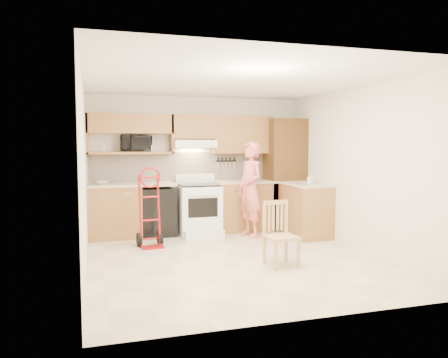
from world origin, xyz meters
name	(u,v)px	position (x,y,z in m)	size (l,w,h in m)	color
floor	(234,260)	(0.00, 0.00, -0.01)	(4.00, 4.50, 0.02)	beige
ceiling	(234,79)	(0.00, 0.00, 2.51)	(4.00, 4.50, 0.02)	white
wall_back	(197,164)	(0.00, 2.26, 1.25)	(4.00, 0.02, 2.50)	silver
wall_front	(311,186)	(0.00, -2.26, 1.25)	(4.00, 0.02, 2.50)	silver
wall_left	(83,174)	(-2.01, 0.00, 1.25)	(0.02, 4.50, 2.50)	silver
wall_right	(359,169)	(2.01, 0.00, 1.25)	(0.02, 4.50, 2.50)	silver
backsplash	(198,167)	(0.00, 2.23, 1.20)	(3.92, 0.03, 0.55)	beige
lower_cab_left	(115,212)	(-1.55, 1.95, 0.45)	(0.90, 0.60, 0.90)	olive
dishwasher	(158,212)	(-0.80, 1.95, 0.42)	(0.60, 0.60, 0.85)	black
lower_cab_right	(244,206)	(0.83, 1.95, 0.45)	(1.14, 0.60, 0.90)	olive
countertop_left	(132,185)	(-1.25, 1.95, 0.92)	(1.50, 0.63, 0.04)	#BFB28B
countertop_right	(244,182)	(0.83, 1.95, 0.92)	(1.14, 0.63, 0.04)	#BFB28B
cab_return_right	(305,211)	(1.70, 1.15, 0.45)	(0.60, 1.00, 0.90)	olive
countertop_return	(306,184)	(1.70, 1.15, 0.92)	(0.63, 1.00, 0.04)	#BFB28B
pantry_tall	(284,174)	(1.65, 1.95, 1.05)	(0.70, 0.60, 2.10)	brown
upper_cab_left	(130,124)	(-1.25, 2.08, 1.98)	(1.50, 0.33, 0.34)	olive
upper_shelf_mw	(131,153)	(-1.25, 2.08, 1.47)	(1.50, 0.33, 0.04)	olive
upper_cab_center	(193,127)	(-0.12, 2.08, 1.94)	(0.76, 0.33, 0.44)	olive
upper_cab_right	(242,135)	(0.83, 2.08, 1.80)	(1.14, 0.33, 0.70)	olive
range_hood	(194,144)	(-0.12, 2.02, 1.63)	(0.76, 0.46, 0.14)	white
knife_strip	(226,164)	(0.55, 2.21, 1.24)	(0.40, 0.05, 0.29)	black
microwave	(136,144)	(-1.16, 2.08, 1.63)	(0.52, 0.35, 0.29)	black
range	(200,205)	(-0.08, 1.75, 0.54)	(0.73, 0.96, 1.07)	white
person	(250,189)	(0.73, 1.35, 0.83)	(0.61, 0.40, 1.67)	#E56C63
hand_truck	(151,211)	(-1.04, 1.07, 0.57)	(0.45, 0.41, 1.14)	maroon
dining_chair	(281,234)	(0.49, -0.54, 0.43)	(0.39, 0.42, 0.86)	tan
soap_bottle	(310,179)	(1.70, 0.99, 1.03)	(0.08, 0.08, 0.18)	white
bowl	(103,183)	(-1.74, 1.95, 0.97)	(0.22, 0.22, 0.05)	white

